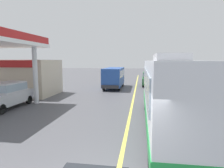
# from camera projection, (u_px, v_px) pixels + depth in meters

# --- Properties ---
(ground) EXTENTS (120.00, 120.00, 0.00)m
(ground) POSITION_uv_depth(u_px,v_px,m) (136.00, 87.00, 24.22)
(ground) COLOR #4C4C51
(lane_divider_stripe) EXTENTS (0.16, 50.00, 0.01)m
(lane_divider_stripe) POSITION_uv_depth(u_px,v_px,m) (134.00, 94.00, 19.31)
(lane_divider_stripe) COLOR #D8CC4C
(lane_divider_stripe) RESTS_ON ground
(coach_bus_main) EXTENTS (2.60, 11.04, 3.69)m
(coach_bus_main) POSITION_uv_depth(u_px,v_px,m) (172.00, 94.00, 9.51)
(coach_bus_main) COLOR silver
(coach_bus_main) RESTS_ON ground
(gas_station_roadside) EXTENTS (9.10, 11.95, 5.10)m
(gas_station_roadside) POSITION_uv_depth(u_px,v_px,m) (5.00, 69.00, 16.95)
(gas_station_roadside) COLOR #B21E1E
(gas_station_roadside) RESTS_ON ground
(car_at_pump) EXTENTS (1.70, 4.20, 1.82)m
(car_at_pump) POSITION_uv_depth(u_px,v_px,m) (7.00, 94.00, 13.68)
(car_at_pump) COLOR #B2B2B7
(car_at_pump) RESTS_ON ground
(minibus_opposing_lane) EXTENTS (2.04, 6.13, 2.44)m
(minibus_opposing_lane) POSITION_uv_depth(u_px,v_px,m) (114.00, 76.00, 23.57)
(minibus_opposing_lane) COLOR #264C9E
(minibus_opposing_lane) RESTS_ON ground
(car_trailing_behind_bus) EXTENTS (1.70, 4.20, 1.82)m
(car_trailing_behind_bus) POSITION_uv_depth(u_px,v_px,m) (149.00, 78.00, 25.63)
(car_trailing_behind_bus) COLOR #1E602D
(car_trailing_behind_bus) RESTS_ON ground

